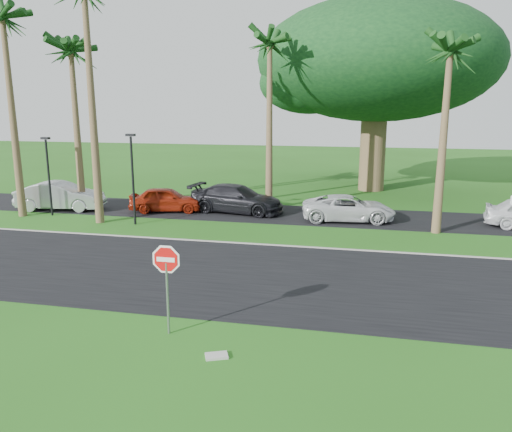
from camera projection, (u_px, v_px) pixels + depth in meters
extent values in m
plane|color=#215214|center=(189.00, 292.00, 16.48)|extent=(120.00, 120.00, 0.00)
cube|color=black|center=(208.00, 272.00, 18.39)|extent=(120.00, 8.00, 0.02)
cube|color=black|center=(264.00, 213.00, 28.40)|extent=(120.00, 5.00, 0.02)
cube|color=gray|center=(235.00, 243.00, 22.25)|extent=(120.00, 0.12, 0.06)
cylinder|color=gray|center=(168.00, 299.00, 13.30)|extent=(0.07, 0.07, 2.00)
cylinder|color=white|center=(166.00, 259.00, 13.06)|extent=(1.05, 0.02, 1.05)
cylinder|color=red|center=(166.00, 259.00, 13.06)|extent=(0.90, 0.02, 0.90)
cube|color=white|center=(166.00, 259.00, 13.06)|extent=(0.50, 0.02, 0.12)
cone|color=brown|center=(13.00, 120.00, 26.62)|extent=(0.44, 0.44, 10.50)
cone|color=brown|center=(77.00, 133.00, 28.17)|extent=(0.44, 0.44, 9.00)
cone|color=brown|center=(92.00, 111.00, 24.99)|extent=(0.44, 0.44, 11.50)
cone|color=brown|center=(269.00, 128.00, 28.79)|extent=(0.44, 0.44, 9.50)
cone|color=brown|center=(443.00, 144.00, 23.22)|extent=(0.44, 0.44, 8.50)
cylinder|color=brown|center=(373.00, 148.00, 35.56)|extent=(1.80, 1.80, 6.00)
ellipsoid|color=black|center=(377.00, 61.00, 34.25)|extent=(16.50, 16.50, 8.25)
cylinder|color=black|center=(49.00, 178.00, 27.47)|extent=(0.12, 0.12, 4.20)
cube|color=black|center=(45.00, 138.00, 27.00)|extent=(0.45, 0.25, 0.12)
cylinder|color=black|center=(133.00, 181.00, 25.34)|extent=(0.12, 0.12, 4.50)
cube|color=black|center=(130.00, 135.00, 24.83)|extent=(0.45, 0.25, 0.12)
imported|color=#A4A8AB|center=(60.00, 196.00, 29.14)|extent=(5.18, 2.47, 1.64)
imported|color=maroon|center=(166.00, 200.00, 28.71)|extent=(4.44, 2.61, 1.42)
imported|color=black|center=(237.00, 199.00, 28.47)|extent=(5.68, 2.96, 1.57)
imported|color=silver|center=(349.00, 208.00, 26.45)|extent=(5.09, 2.77, 1.35)
cube|color=#A8A7A0|center=(217.00, 356.00, 12.25)|extent=(0.64, 0.54, 0.06)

